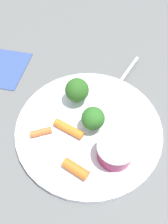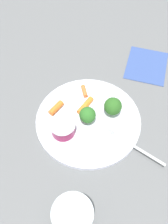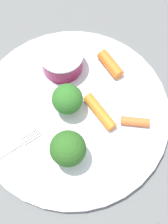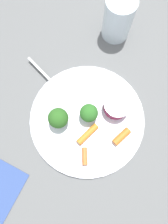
# 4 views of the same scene
# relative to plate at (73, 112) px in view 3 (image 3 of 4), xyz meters

# --- Properties ---
(ground_plane) EXTENTS (2.40, 2.40, 0.00)m
(ground_plane) POSITION_rel_plate_xyz_m (0.00, 0.00, -0.01)
(ground_plane) COLOR #5F6161
(plate) EXTENTS (0.28, 0.28, 0.01)m
(plate) POSITION_rel_plate_xyz_m (0.00, 0.00, 0.00)
(plate) COLOR white
(plate) RESTS_ON ground_plane
(sauce_cup) EXTENTS (0.06, 0.06, 0.04)m
(sauce_cup) POSITION_rel_plate_xyz_m (0.06, -0.05, 0.02)
(sauce_cup) COLOR maroon
(sauce_cup) RESTS_ON plate
(broccoli_floret_0) EXTENTS (0.04, 0.04, 0.05)m
(broccoli_floret_0) POSITION_rel_plate_xyz_m (0.01, 0.00, 0.03)
(broccoli_floret_0) COLOR #89B274
(broccoli_floret_0) RESTS_ON plate
(broccoli_floret_1) EXTENTS (0.05, 0.05, 0.06)m
(broccoli_floret_1) POSITION_rel_plate_xyz_m (-0.04, 0.05, 0.04)
(broccoli_floret_1) COLOR #82B96D
(broccoli_floret_1) RESTS_ON plate
(carrot_stick_0) EXTENTS (0.05, 0.03, 0.02)m
(carrot_stick_0) POSITION_rel_plate_xyz_m (0.00, -0.09, 0.01)
(carrot_stick_0) COLOR orange
(carrot_stick_0) RESTS_ON plate
(carrot_stick_1) EXTENTS (0.06, 0.03, 0.01)m
(carrot_stick_1) POSITION_rel_plate_xyz_m (-0.03, -0.02, 0.01)
(carrot_stick_1) COLOR orange
(carrot_stick_1) RESTS_ON plate
(carrot_stick_2) EXTENTS (0.04, 0.03, 0.01)m
(carrot_stick_2) POSITION_rel_plate_xyz_m (-0.08, -0.04, 0.01)
(carrot_stick_2) COLOR orange
(carrot_stick_2) RESTS_ON plate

